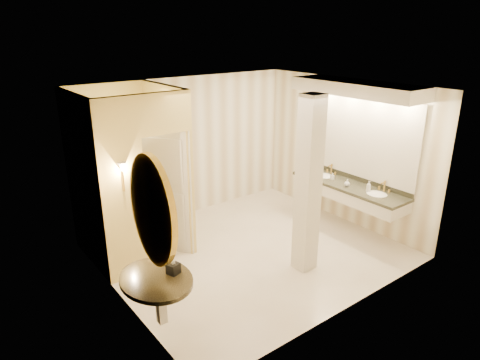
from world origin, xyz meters
name	(u,v)px	position (x,y,z in m)	size (l,w,h in m)	color
floor	(251,251)	(0.00, 0.00, 0.00)	(4.50, 4.50, 0.00)	white
ceiling	(252,88)	(0.00, 0.00, 2.70)	(4.50, 4.50, 0.00)	silver
wall_back	(186,148)	(0.00, 2.00, 1.35)	(4.50, 0.02, 2.70)	white
wall_front	(353,217)	(0.00, -2.00, 1.35)	(4.50, 0.02, 2.70)	white
wall_left	(114,210)	(-2.25, 0.00, 1.35)	(0.02, 4.00, 2.70)	white
wall_right	(344,151)	(2.25, 0.00, 1.35)	(0.02, 4.00, 2.70)	white
toilet_closet	(158,171)	(-1.13, 0.96, 1.39)	(1.50, 1.55, 2.70)	#F3DC7F
wall_sconce	(122,168)	(-1.93, 0.43, 1.73)	(0.14, 0.14, 0.42)	#BA933B
vanity	(354,144)	(1.98, -0.40, 1.63)	(0.75, 2.40, 2.09)	beige
console_shelf	(154,240)	(-2.21, -1.05, 1.34)	(0.98, 0.98, 1.94)	black
pillar	(308,186)	(0.35, -0.90, 1.35)	(0.29, 0.29, 2.70)	beige
tissue_box	(173,268)	(-2.02, -1.09, 0.94)	(0.13, 0.13, 0.13)	black
toilet	(120,231)	(-1.73, 1.31, 0.37)	(0.41, 0.72, 0.73)	white
soap_bottle_a	(332,176)	(1.90, -0.05, 0.94)	(0.06, 0.06, 0.13)	beige
soap_bottle_b	(347,183)	(1.83, -0.45, 0.94)	(0.10, 0.10, 0.13)	silver
soap_bottle_c	(369,186)	(1.91, -0.85, 0.97)	(0.07, 0.08, 0.19)	#C6B28C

